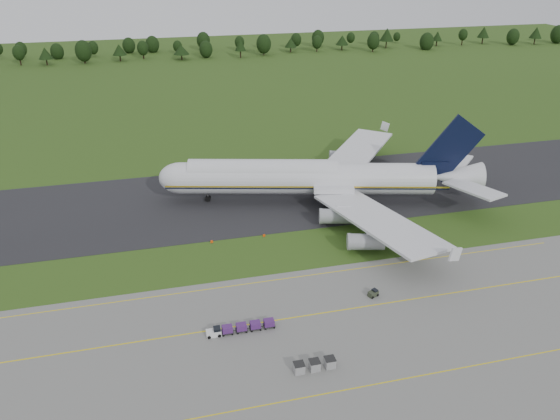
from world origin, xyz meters
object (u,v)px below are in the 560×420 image
object	(u,v)px
baggage_train	(240,328)
edge_markers	(238,239)
uld_row	(315,365)
utility_cart	(373,294)
aircraft	(312,178)

from	to	relation	value
baggage_train	edge_markers	world-z (taller)	baggage_train
baggage_train	uld_row	distance (m)	14.71
baggage_train	utility_cart	xyz separation A→B (m)	(25.14, 4.04, -0.25)
utility_cart	baggage_train	bearing A→B (deg)	-170.86
aircraft	baggage_train	distance (m)	52.95
uld_row	aircraft	bearing A→B (deg)	73.32
utility_cart	uld_row	xyz separation A→B (m)	(-15.90, -15.50, 0.30)
uld_row	edge_markers	xyz separation A→B (m)	(-4.05, 42.13, -0.58)
baggage_train	uld_row	bearing A→B (deg)	-51.12
aircraft	edge_markers	bearing A→B (deg)	-144.78
aircraft	utility_cart	size ratio (longest dim) A/B	38.12
aircraft	utility_cart	xyz separation A→B (m)	(-1.19, -41.56, -5.80)
uld_row	edge_markers	bearing A→B (deg)	95.49
uld_row	baggage_train	bearing A→B (deg)	128.88
utility_cart	uld_row	bearing A→B (deg)	-135.74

